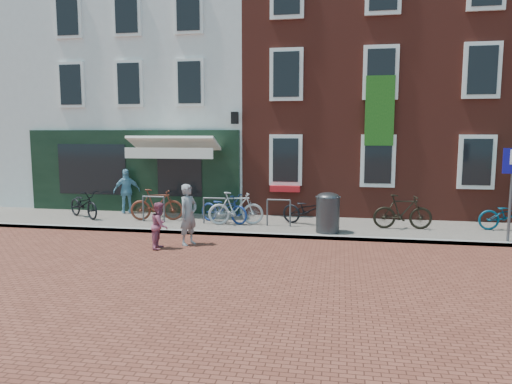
% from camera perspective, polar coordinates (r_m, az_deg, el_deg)
% --- Properties ---
extents(ground, '(80.00, 80.00, 0.00)m').
position_cam_1_polar(ground, '(13.32, -0.08, -5.46)').
color(ground, brown).
extents(sidewalk, '(24.00, 3.00, 0.10)m').
position_cam_1_polar(sidewalk, '(14.64, 4.83, -4.13)').
color(sidewalk, slate).
rests_on(sidewalk, ground).
extents(building_stucco, '(8.00, 8.00, 9.00)m').
position_cam_1_polar(building_stucco, '(21.16, -10.29, 11.38)').
color(building_stucco, silver).
rests_on(building_stucco, ground).
extents(building_brick_mid, '(6.00, 8.00, 10.00)m').
position_cam_1_polar(building_brick_mid, '(19.90, 9.46, 13.11)').
color(building_brick_mid, maroon).
rests_on(building_brick_mid, ground).
extents(building_brick_right, '(6.00, 8.00, 10.00)m').
position_cam_1_polar(building_brick_right, '(20.70, 26.71, 12.22)').
color(building_brick_right, maroon).
rests_on(building_brick_right, ground).
extents(filler_left, '(7.00, 8.00, 9.00)m').
position_cam_1_polar(filler_left, '(24.77, -27.04, 10.09)').
color(filler_left, silver).
rests_on(filler_left, ground).
extents(litter_bin, '(0.66, 0.66, 1.22)m').
position_cam_1_polar(litter_bin, '(13.52, 8.65, -2.21)').
color(litter_bin, '#363739').
rests_on(litter_bin, sidewalk).
extents(parking_sign, '(0.50, 0.08, 2.48)m').
position_cam_1_polar(parking_sign, '(13.78, 28.50, 1.60)').
color(parking_sign, '#4C4C4F').
rests_on(parking_sign, sidewalk).
extents(woman, '(0.59, 0.69, 1.59)m').
position_cam_1_polar(woman, '(12.43, -8.15, -2.71)').
color(woman, gray).
rests_on(woman, ground).
extents(boy, '(0.50, 0.61, 1.18)m').
position_cam_1_polar(boy, '(12.20, -11.51, -3.96)').
color(boy, '#9E4A64').
rests_on(boy, ground).
extents(cafe_person, '(0.97, 0.80, 1.55)m').
position_cam_1_polar(cafe_person, '(17.19, -15.32, 0.11)').
color(cafe_person, '#6BA6BF').
rests_on(cafe_person, sidewalk).
extents(bicycle_0, '(1.80, 1.46, 0.92)m').
position_cam_1_polar(bicycle_0, '(16.71, -20.06, -1.36)').
color(bicycle_0, black).
rests_on(bicycle_0, sidewalk).
extents(bicycle_1, '(1.75, 0.82, 1.02)m').
position_cam_1_polar(bicycle_1, '(15.53, -11.88, -1.51)').
color(bicycle_1, maroon).
rests_on(bicycle_1, sidewalk).
extents(bicycle_2, '(1.85, 1.22, 0.92)m').
position_cam_1_polar(bicycle_2, '(14.85, -3.88, -1.96)').
color(bicycle_2, navy).
rests_on(bicycle_2, sidewalk).
extents(bicycle_3, '(1.76, 0.84, 1.02)m').
position_cam_1_polar(bicycle_3, '(14.49, -2.44, -1.98)').
color(bicycle_3, '#A8A8AA').
rests_on(bicycle_3, sidewalk).
extents(bicycle_4, '(1.85, 1.21, 0.92)m').
position_cam_1_polar(bicycle_4, '(14.55, 6.33, -2.18)').
color(bicycle_4, black).
rests_on(bicycle_4, sidewalk).
extents(bicycle_5, '(1.72, 0.58, 1.02)m').
position_cam_1_polar(bicycle_5, '(14.50, 17.26, -2.30)').
color(bicycle_5, black).
rests_on(bicycle_5, sidewalk).
extents(bicycle_6, '(1.78, 0.72, 0.92)m').
position_cam_1_polar(bicycle_6, '(15.50, 28.29, -2.43)').
color(bicycle_6, '#063C55').
rests_on(bicycle_6, sidewalk).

